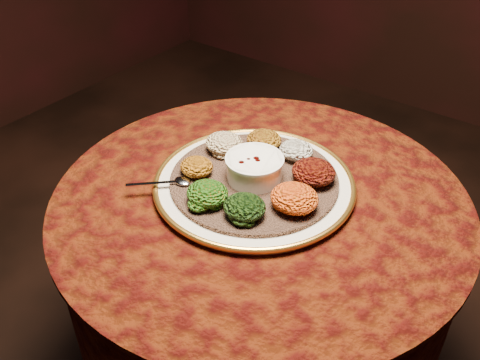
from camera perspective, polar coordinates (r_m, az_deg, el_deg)
The scene contains 13 objects.
table at distance 1.35m, azimuth 2.02°, elevation -7.72°, with size 0.96×0.96×0.73m.
platter at distance 1.24m, azimuth 1.51°, elevation -0.38°, with size 0.59×0.59×0.02m.
injera at distance 1.24m, azimuth 1.52°, elevation 0.03°, with size 0.39×0.39×0.01m, color brown.
stew_bowl at distance 1.22m, azimuth 1.55°, elevation 1.44°, with size 0.13×0.13×0.06m.
spoon at distance 1.22m, azimuth -6.67°, elevation -0.16°, with size 0.12×0.11×0.01m.
portion_ayib at distance 1.30m, azimuth 6.01°, elevation 3.19°, with size 0.08×0.08×0.04m, color white.
portion_kitfo at distance 1.22m, azimuth 7.87°, elevation 0.86°, with size 0.10×0.10×0.05m, color black.
portion_tikil at distance 1.14m, azimuth 5.82°, elevation -1.94°, with size 0.10×0.10×0.05m, color #B27E0E.
portion_gomen at distance 1.12m, azimuth 0.49°, elevation -2.91°, with size 0.09×0.09×0.04m, color black.
portion_mixveg at distance 1.15m, azimuth -3.50°, elevation -1.45°, with size 0.09×0.09×0.04m, color #9F3D0A.
portion_kik at distance 1.24m, azimuth -4.66°, elevation 1.42°, with size 0.08×0.07×0.04m, color #A85B0E.
portion_timatim at distance 1.32m, azimuth -1.70°, elevation 3.95°, with size 0.09×0.09×0.05m, color maroon.
portion_shiro at distance 1.33m, azimuth 2.58°, elevation 4.31°, with size 0.09×0.08×0.04m, color #875710.
Camera 1 is at (0.54, -0.80, 1.49)m, focal length 40.00 mm.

